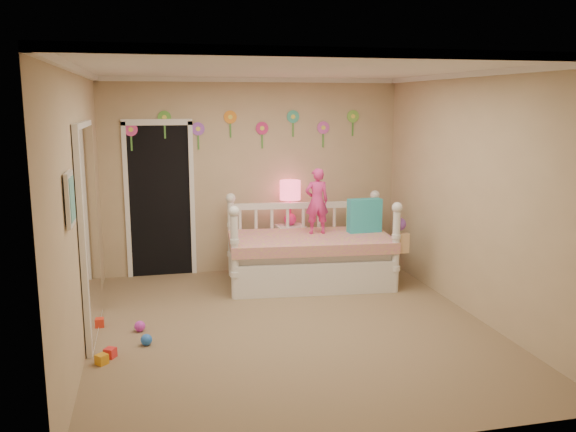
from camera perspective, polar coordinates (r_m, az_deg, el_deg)
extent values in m
cube|color=#7F684C|center=(6.30, 0.35, -10.47)|extent=(4.00, 4.50, 0.01)
cube|color=white|center=(5.88, 0.38, 13.86)|extent=(4.00, 4.50, 0.01)
cube|color=tan|center=(8.14, -3.31, 3.82)|extent=(4.00, 0.01, 2.60)
cube|color=tan|center=(5.84, -19.12, 0.47)|extent=(0.01, 4.50, 2.60)
cube|color=tan|center=(6.70, 17.25, 1.85)|extent=(0.01, 4.50, 2.60)
cube|color=#23AFA9|center=(7.82, 7.27, 0.05)|extent=(0.44, 0.17, 0.43)
cube|color=#B2E746|center=(7.88, 6.88, -0.24)|extent=(0.37, 0.21, 0.33)
imported|color=#EA3590|center=(7.64, 2.76, 1.42)|extent=(0.31, 0.21, 0.84)
cube|color=white|center=(8.24, 0.20, -3.05)|extent=(0.40, 0.31, 0.63)
sphere|color=#EA1F6F|center=(8.15, 0.21, -0.31)|extent=(0.17, 0.17, 0.17)
cylinder|color=#EA1F6F|center=(8.12, 0.21, 0.92)|extent=(0.03, 0.03, 0.35)
cylinder|color=#FF4C6B|center=(8.08, 0.21, 2.48)|extent=(0.28, 0.28, 0.26)
cube|color=black|center=(8.05, -12.07, 1.61)|extent=(0.90, 0.04, 2.07)
cube|color=white|center=(6.17, -18.33, -1.31)|extent=(0.07, 1.30, 2.10)
cube|color=white|center=(4.91, -20.02, 1.53)|extent=(0.05, 0.34, 0.42)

